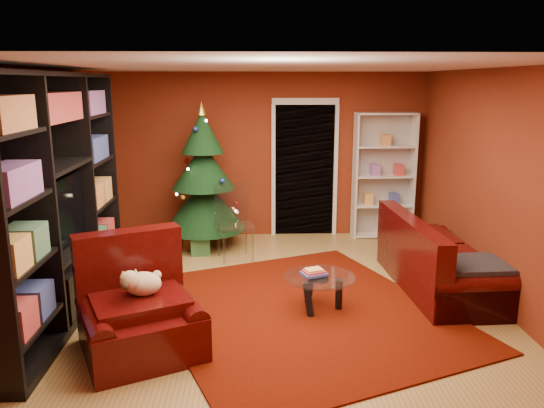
{
  "coord_description": "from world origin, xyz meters",
  "views": [
    {
      "loc": [
        -0.2,
        -5.64,
        2.45
      ],
      "look_at": [
        0.0,
        0.4,
        1.05
      ],
      "focal_mm": 35.0,
      "sensor_mm": 36.0,
      "label": 1
    }
  ],
  "objects_px": {
    "gift_box_red": "(192,242)",
    "acrylic_chair": "(235,226)",
    "sofa": "(440,253)",
    "coffee_table": "(319,292)",
    "gift_box_green": "(200,245)",
    "dog": "(143,284)",
    "gift_box_teal": "(150,252)",
    "armchair": "(140,308)",
    "rug": "(301,311)",
    "media_unit": "(54,199)",
    "christmas_tree": "(204,177)",
    "white_bookshelf": "(384,176)"
  },
  "relations": [
    {
      "from": "gift_box_red",
      "to": "acrylic_chair",
      "type": "height_order",
      "value": "acrylic_chair"
    },
    {
      "from": "sofa",
      "to": "gift_box_red",
      "type": "bearing_deg",
      "value": 59.29
    },
    {
      "from": "sofa",
      "to": "acrylic_chair",
      "type": "xyz_separation_m",
      "value": [
        -2.5,
        1.17,
        0.03
      ]
    },
    {
      "from": "coffee_table",
      "to": "gift_box_green",
      "type": "bearing_deg",
      "value": 126.72
    },
    {
      "from": "gift_box_red",
      "to": "dog",
      "type": "relative_size",
      "value": 0.5
    },
    {
      "from": "gift_box_teal",
      "to": "armchair",
      "type": "distance_m",
      "value": 2.52
    },
    {
      "from": "rug",
      "to": "coffee_table",
      "type": "height_order",
      "value": "coffee_table"
    },
    {
      "from": "media_unit",
      "to": "gift_box_red",
      "type": "xyz_separation_m",
      "value": [
        1.13,
        2.25,
        -1.17
      ]
    },
    {
      "from": "gift_box_teal",
      "to": "armchair",
      "type": "relative_size",
      "value": 0.28
    },
    {
      "from": "sofa",
      "to": "christmas_tree",
      "type": "bearing_deg",
      "value": 55.94
    },
    {
      "from": "gift_box_red",
      "to": "coffee_table",
      "type": "bearing_deg",
      "value": -54.07
    },
    {
      "from": "rug",
      "to": "white_bookshelf",
      "type": "xyz_separation_m",
      "value": [
        1.55,
        2.86,
        0.98
      ]
    },
    {
      "from": "dog",
      "to": "coffee_table",
      "type": "height_order",
      "value": "dog"
    },
    {
      "from": "white_bookshelf",
      "to": "acrylic_chair",
      "type": "xyz_separation_m",
      "value": [
        -2.32,
        -1.06,
        -0.51
      ]
    },
    {
      "from": "gift_box_teal",
      "to": "armchair",
      "type": "xyz_separation_m",
      "value": [
        0.4,
        -2.48,
        0.28
      ]
    },
    {
      "from": "acrylic_chair",
      "to": "dog",
      "type": "bearing_deg",
      "value": -120.81
    },
    {
      "from": "media_unit",
      "to": "christmas_tree",
      "type": "bearing_deg",
      "value": 60.36
    },
    {
      "from": "white_bookshelf",
      "to": "gift_box_teal",
      "type": "bearing_deg",
      "value": -162.11
    },
    {
      "from": "christmas_tree",
      "to": "gift_box_red",
      "type": "distance_m",
      "value": 0.99
    },
    {
      "from": "gift_box_teal",
      "to": "gift_box_red",
      "type": "relative_size",
      "value": 1.54
    },
    {
      "from": "dog",
      "to": "acrylic_chair",
      "type": "bearing_deg",
      "value": 48.73
    },
    {
      "from": "rug",
      "to": "white_bookshelf",
      "type": "height_order",
      "value": "white_bookshelf"
    },
    {
      "from": "media_unit",
      "to": "dog",
      "type": "height_order",
      "value": "media_unit"
    },
    {
      "from": "gift_box_teal",
      "to": "sofa",
      "type": "bearing_deg",
      "value": -15.56
    },
    {
      "from": "coffee_table",
      "to": "gift_box_red",
      "type": "bearing_deg",
      "value": 125.93
    },
    {
      "from": "coffee_table",
      "to": "armchair",
      "type": "bearing_deg",
      "value": -153.77
    },
    {
      "from": "white_bookshelf",
      "to": "armchair",
      "type": "height_order",
      "value": "white_bookshelf"
    },
    {
      "from": "gift_box_teal",
      "to": "sofa",
      "type": "distance_m",
      "value": 3.83
    },
    {
      "from": "media_unit",
      "to": "gift_box_teal",
      "type": "height_order",
      "value": "media_unit"
    },
    {
      "from": "dog",
      "to": "sofa",
      "type": "bearing_deg",
      "value": -1.76
    },
    {
      "from": "gift_box_green",
      "to": "sofa",
      "type": "height_order",
      "value": "sofa"
    },
    {
      "from": "gift_box_green",
      "to": "gift_box_red",
      "type": "distance_m",
      "value": 0.3
    },
    {
      "from": "rug",
      "to": "armchair",
      "type": "relative_size",
      "value": 3.02
    },
    {
      "from": "media_unit",
      "to": "gift_box_green",
      "type": "relative_size",
      "value": 12.17
    },
    {
      "from": "coffee_table",
      "to": "sofa",
      "type": "bearing_deg",
      "value": 21.17
    },
    {
      "from": "gift_box_red",
      "to": "christmas_tree",
      "type": "bearing_deg",
      "value": 34.57
    },
    {
      "from": "gift_box_teal",
      "to": "dog",
      "type": "xyz_separation_m",
      "value": [
        0.43,
        -2.41,
        0.49
      ]
    },
    {
      "from": "gift_box_teal",
      "to": "gift_box_red",
      "type": "height_order",
      "value": "gift_box_teal"
    },
    {
      "from": "gift_box_red",
      "to": "sofa",
      "type": "distance_m",
      "value": 3.6
    },
    {
      "from": "media_unit",
      "to": "acrylic_chair",
      "type": "relative_size",
      "value": 3.46
    },
    {
      "from": "gift_box_teal",
      "to": "gift_box_red",
      "type": "xyz_separation_m",
      "value": [
        0.51,
        0.65,
        -0.05
      ]
    },
    {
      "from": "sofa",
      "to": "media_unit",
      "type": "bearing_deg",
      "value": 94.75
    },
    {
      "from": "gift_box_red",
      "to": "gift_box_green",
      "type": "bearing_deg",
      "value": -60.7
    },
    {
      "from": "christmas_tree",
      "to": "white_bookshelf",
      "type": "distance_m",
      "value": 2.84
    },
    {
      "from": "gift_box_green",
      "to": "white_bookshelf",
      "type": "height_order",
      "value": "white_bookshelf"
    },
    {
      "from": "gift_box_teal",
      "to": "coffee_table",
      "type": "xyz_separation_m",
      "value": [
        2.15,
        -1.62,
        0.05
      ]
    },
    {
      "from": "gift_box_teal",
      "to": "coffee_table",
      "type": "distance_m",
      "value": 2.69
    },
    {
      "from": "coffee_table",
      "to": "rug",
      "type": "bearing_deg",
      "value": -167.26
    },
    {
      "from": "gift_box_green",
      "to": "media_unit",
      "type": "bearing_deg",
      "value": -122.59
    },
    {
      "from": "rug",
      "to": "gift_box_red",
      "type": "bearing_deg",
      "value": 122.01
    }
  ]
}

